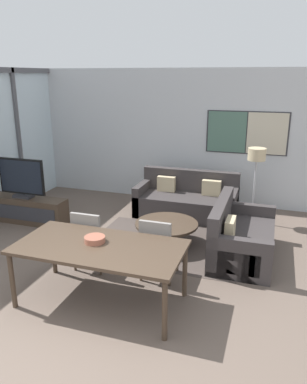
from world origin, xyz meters
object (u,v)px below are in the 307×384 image
Objects in this scene: dining_chair_left at (90,237)px; dining_chair_centre at (158,246)px; sofa_main at (187,201)px; dining_table at (100,250)px; coffee_table at (167,228)px; floor_lamp at (256,161)px; sofa_side at (238,239)px; tv_console at (25,209)px; television at (22,179)px; fruit_bowl at (95,239)px.

dining_chair_centre is at bearing 1.72° from dining_chair_left.
sofa_main is 2.67m from dining_chair_left.
coffee_table is at bearing 80.67° from dining_table.
dining_chair_left is 3.35m from floor_lamp.
tv_console is at bearing 87.59° from sofa_side.
sofa_side is at bearing 50.73° from dining_table.
sofa_side is at bearing -2.05° from coffee_table.
tv_console is 1.89× the size of dining_chair_centre.
tv_console is 1.63× the size of coffee_table.
coffee_table is at bearing -2.57° from television.
tv_console is 1.78× the size of television.
floor_lamp is (0.11, 1.50, 0.90)m from sofa_side.
coffee_table is 1.87m from dining_table.
coffee_table is at bearing 87.95° from sofa_side.
sofa_side is 2.22m from dining_chair_left.
television reaches higher than sofa_main.
dining_table is at bearing 140.73° from sofa_side.
dining_chair_centre is (0.19, -2.52, 0.21)m from sofa_main.
television is at bearing 148.61° from dining_chair_left.
tv_console is 3.10m from fruit_bowl.
sofa_side is 1.57× the size of coffee_table.
dining_chair_left is at bearing 118.94° from sofa_side.
dining_chair_centre reaches higher than fruit_bowl.
dining_table reaches higher than coffee_table.
sofa_main is (2.81, 1.31, -0.56)m from television.
sofa_main is 0.97× the size of dining_table.
sofa_main is 1.54m from floor_lamp.
television reaches higher than dining_chair_left.
fruit_bowl is (-0.39, -1.74, 0.51)m from coffee_table.
dining_chair_centre is at bearing -85.59° from sofa_main.
tv_console is 3.25m from dining_chair_centre.
coffee_table is (0.00, -1.44, 0.00)m from sofa_main.
sofa_side is at bearing -94.13° from floor_lamp.
dining_chair_centre is (-0.95, -1.04, 0.21)m from sofa_side.
dining_chair_left is at bearing 125.25° from dining_table.
dining_table is (-1.44, -1.76, 0.41)m from sofa_side.
television is 4.00m from sofa_side.
fruit_bowl is at bearing -57.54° from dining_chair_left.
dining_chair_centre is (0.98, 0.03, 0.00)m from dining_chair_left.
dining_table is at bearing -37.50° from television.
fruit_bowl is 3.61m from floor_lamp.
floor_lamp is (1.55, 3.26, 0.49)m from dining_table.
dining_chair_left reaches higher than sofa_main.
television is 4.29m from floor_lamp.
coffee_table is 0.72× the size of floor_lamp.
dining_chair_centre is at bearing -21.86° from television.
dining_chair_left is at bearing -107.16° from sofa_main.
television reaches higher than tv_console.
coffee_table is (2.81, -0.13, 0.04)m from tv_console.
sofa_side is 1.42m from dining_chair_centre.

